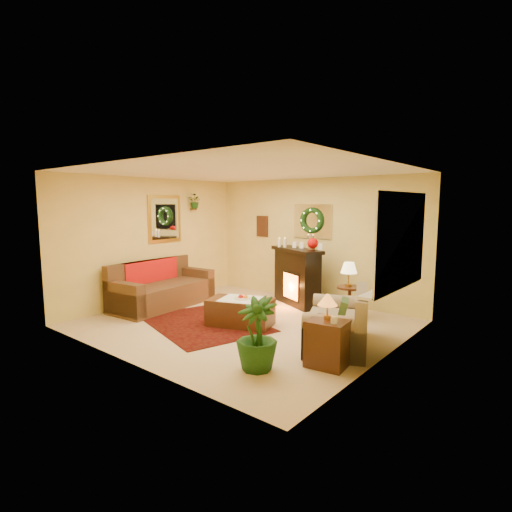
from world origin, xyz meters
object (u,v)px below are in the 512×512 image
Objects in this scene: end_table_square at (328,345)px; coffee_table at (240,313)px; loveseat at (337,317)px; sofa at (163,285)px; fireplace at (297,278)px; side_table_round at (349,301)px.

coffee_table is (-2.00, 0.56, -0.06)m from end_table_square.
end_table_square is (0.26, -0.73, -0.15)m from loveseat.
fireplace is at bearing 36.28° from sofa.
fireplace is at bearing 113.49° from loveseat.
sofa is 3.63× the size of side_table_round.
sofa is 1.97× the size of coffee_table.
loveseat reaches higher than coffee_table.
end_table_square is at bearing -94.17° from loveseat.
loveseat is at bearing 109.92° from end_table_square.
side_table_round is at bearing 85.29° from loveseat.
sofa is 1.48× the size of loveseat.
fireplace is 1.84m from coffee_table.
end_table_square is at bearing -13.54° from sofa.
coffee_table is at bearing -5.36° from sofa.
sofa is at bearing 160.18° from coffee_table.
coffee_table is at bearing -128.66° from side_table_round.
end_table_square is 2.08m from coffee_table.
coffee_table is (0.05, -1.81, -0.34)m from fireplace.
fireplace reaches higher than sofa.
coffee_table is (-1.25, -1.56, -0.12)m from side_table_round.
side_table_round is at bearing 109.56° from end_table_square.
loveseat is 1.76m from coffee_table.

